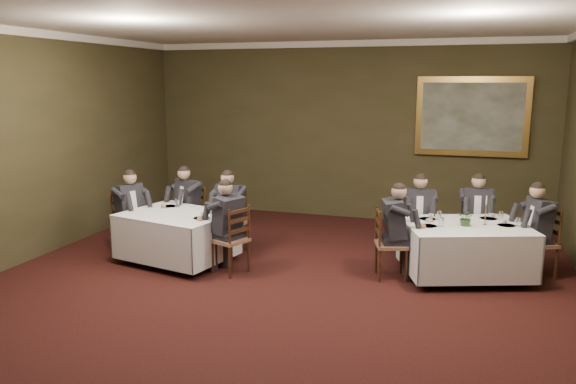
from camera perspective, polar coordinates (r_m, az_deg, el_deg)
The scene contains 27 objects.
ground at distance 7.02m, azimuth -3.43°, elevation -11.70°, with size 10.00×10.00×0.00m, color black.
ceiling at distance 6.52m, azimuth -3.81°, elevation 17.95°, with size 8.00×10.00×0.10m, color silver.
back_wall at distance 11.32m, azimuth 5.67°, elevation 6.17°, with size 8.00×0.10×3.50m, color #333119.
crown_molding at distance 6.51m, azimuth -3.80°, elevation 17.43°, with size 8.00×10.00×0.12m.
table_main at distance 8.31m, azimuth 17.53°, elevation -5.28°, with size 2.00×1.76×0.67m.
table_second at distance 8.75m, azimuth -11.20°, elevation -4.14°, with size 1.82×1.53×0.67m.
chair_main_backleft at distance 9.01m, azimuth 13.00°, elevation -4.86°, with size 0.50×0.48×1.00m.
diner_main_backleft at distance 8.94m, azimuth 13.07°, elevation -3.47°, with size 0.47×0.54×1.35m.
chair_main_backright at distance 9.28m, azimuth 18.38°, elevation -4.69°, with size 0.47×0.45×1.00m.
diner_main_backright at distance 9.21m, azimuth 18.48°, elevation -3.34°, with size 0.44×0.51×1.35m.
chair_main_endleft at distance 8.07m, azimuth 10.31°, elevation -6.64°, with size 0.53×0.54×1.00m.
diner_main_endleft at distance 8.01m, azimuth 10.45°, elevation -5.08°, with size 0.58×0.52×1.35m.
chair_main_endright at distance 8.75m, azimuth 24.04°, elevation -6.03°, with size 0.56×0.57×1.00m.
diner_main_endright at distance 8.69m, azimuth 24.09°, elevation -4.60°, with size 0.60×0.55×1.35m.
chair_sec_backleft at distance 9.66m, azimuth -9.89°, elevation -3.65°, with size 0.58×0.57×1.00m.
diner_sec_backleft at distance 9.60m, azimuth -9.99°, elevation -2.34°, with size 0.57×0.61×1.35m.
chair_sec_backright at distance 9.15m, azimuth -5.78°, elevation -4.37°, with size 0.47×0.45×1.00m.
diner_sec_backright at distance 9.08m, azimuth -5.84°, elevation -3.00°, with size 0.44×0.51×1.35m.
chair_sec_endright at distance 8.19m, azimuth -5.80°, elevation -6.25°, with size 0.56×0.57×1.00m.
diner_sec_endright at distance 8.13m, azimuth -5.89°, elevation -4.70°, with size 0.60×0.55×1.35m.
chair_sec_endleft at distance 9.47m, azimuth -15.77°, elevation -4.21°, with size 0.56×0.57×1.00m.
diner_sec_endleft at distance 9.40m, azimuth -15.81°, elevation -2.88°, with size 0.60×0.56×1.35m.
centerpiece at distance 8.13m, azimuth 17.66°, elevation -2.43°, with size 0.23×0.20×0.25m, color #2D5926.
candlestick at distance 8.25m, azimuth 19.43°, elevation -2.11°, with size 0.06×0.06×0.43m.
place_setting_table_main at distance 8.43m, azimuth 14.38°, elevation -2.43°, with size 0.33×0.31×0.14m.
place_setting_table_second at distance 9.18m, azimuth -11.57°, elevation -1.20°, with size 0.33×0.31×0.14m.
painting at distance 10.98m, azimuth 18.17°, elevation 7.29°, with size 2.01×0.09×1.46m.
Camera 1 is at (2.36, -6.03, 2.73)m, focal length 35.00 mm.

